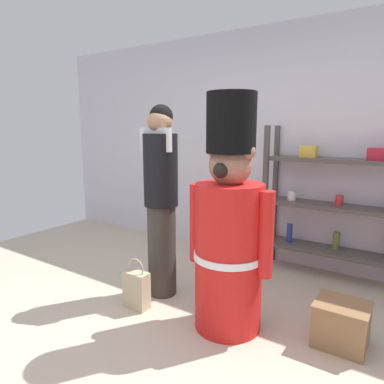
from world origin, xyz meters
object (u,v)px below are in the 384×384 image
at_px(merchandise_shelf, 340,204).
at_px(display_crate, 341,324).
at_px(person_shopper, 161,197).
at_px(shopping_bag, 137,289).
at_px(teddy_bear_guard, 229,232).

height_order(merchandise_shelf, display_crate, merchandise_shelf).
distance_m(person_shopper, shopping_bag, 0.81).
bearing_deg(display_crate, person_shopper, -177.31).
height_order(merchandise_shelf, teddy_bear_guard, teddy_bear_guard).
xyz_separation_m(merchandise_shelf, teddy_bear_guard, (-0.49, -1.38, -0.02)).
relative_size(teddy_bear_guard, display_crate, 4.89).
distance_m(teddy_bear_guard, display_crate, 1.00).
distance_m(teddy_bear_guard, person_shopper, 0.79).
relative_size(shopping_bag, display_crate, 1.23).
bearing_deg(merchandise_shelf, shopping_bag, -128.96).
bearing_deg(teddy_bear_guard, merchandise_shelf, 70.36).
bearing_deg(person_shopper, merchandise_shelf, 44.42).
height_order(merchandise_shelf, person_shopper, person_shopper).
bearing_deg(teddy_bear_guard, person_shopper, 168.49).
height_order(teddy_bear_guard, display_crate, teddy_bear_guard).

